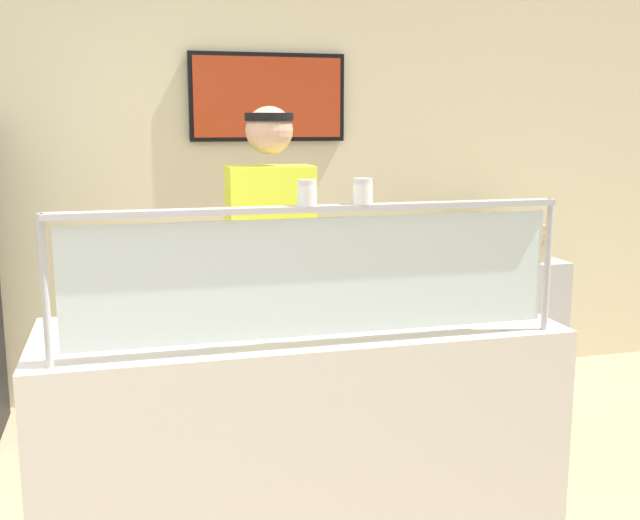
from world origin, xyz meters
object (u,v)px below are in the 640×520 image
(pepper_flake_shaker, at_px, (363,193))
(pizza_box_stack, at_px, (499,240))
(worker_figure, at_px, (272,275))
(parmesan_shaker, at_px, (307,194))
(pizza_tray, at_px, (325,313))
(pizza_server, at_px, (337,308))

(pepper_flake_shaker, relative_size, pizza_box_stack, 0.19)
(pepper_flake_shaker, bearing_deg, worker_figure, 97.29)
(parmesan_shaker, distance_m, worker_figure, 1.05)
(pepper_flake_shaker, relative_size, worker_figure, 0.05)
(pizza_tray, height_order, parmesan_shaker, parmesan_shaker)
(pizza_tray, height_order, pizza_server, pizza_server)
(pepper_flake_shaker, bearing_deg, parmesan_shaker, 180.00)
(pepper_flake_shaker, bearing_deg, pizza_tray, 94.37)
(pizza_server, height_order, worker_figure, worker_figure)
(pepper_flake_shaker, xyz_separation_m, pizza_box_stack, (1.49, 1.82, -0.49))
(pizza_tray, xyz_separation_m, pizza_box_stack, (1.51, 1.45, 0.00))
(pizza_server, bearing_deg, parmesan_shaker, -127.16)
(pizza_tray, bearing_deg, pizza_box_stack, 43.72)
(worker_figure, bearing_deg, pizza_tray, -80.86)
(pizza_server, distance_m, pizza_box_stack, 2.08)
(pizza_server, relative_size, pizza_box_stack, 0.63)
(pizza_tray, relative_size, worker_figure, 0.24)
(pizza_box_stack, bearing_deg, pizza_tray, -136.28)
(pizza_tray, relative_size, parmesan_shaker, 5.10)
(pizza_tray, distance_m, pizza_box_stack, 2.09)
(pizza_tray, bearing_deg, pizza_server, -24.66)
(pizza_server, distance_m, worker_figure, 0.61)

